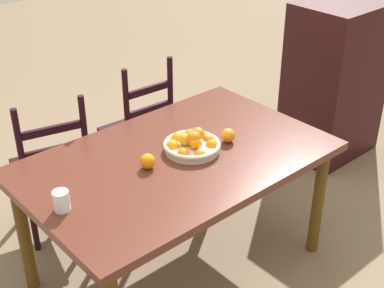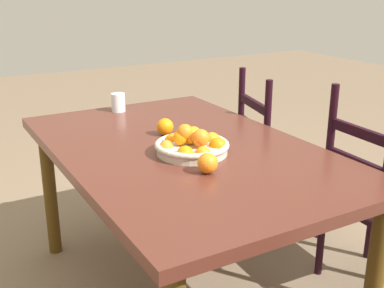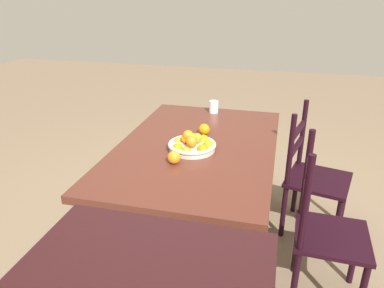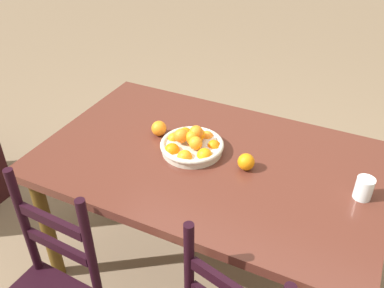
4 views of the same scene
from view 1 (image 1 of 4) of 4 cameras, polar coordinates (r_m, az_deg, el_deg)
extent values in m
plane|color=#79644D|center=(3.22, -1.42, -12.66)|extent=(12.00, 12.00, 0.00)
cube|color=#51261C|center=(2.79, -1.61, -1.67)|extent=(1.56, 0.99, 0.04)
cylinder|color=#4E3510|center=(3.20, 13.04, -5.88)|extent=(0.07, 0.07, 0.70)
cylinder|color=#4E3510|center=(3.00, -17.14, -9.15)|extent=(0.07, 0.07, 0.70)
cylinder|color=#4E3510|center=(3.64, 2.74, -0.36)|extent=(0.07, 0.07, 0.70)
cube|color=black|center=(3.69, -5.81, 1.31)|extent=(0.41, 0.41, 0.03)
cylinder|color=black|center=(4.00, -4.98, 0.14)|extent=(0.04, 0.04, 0.41)
cylinder|color=black|center=(3.85, -9.08, -1.38)|extent=(0.04, 0.04, 0.41)
cylinder|color=black|center=(3.76, -2.13, -1.81)|extent=(0.04, 0.04, 0.41)
cylinder|color=black|center=(3.61, -6.38, -3.52)|extent=(0.04, 0.04, 0.41)
cylinder|color=black|center=(3.53, -2.27, 5.07)|extent=(0.04, 0.04, 0.53)
cylinder|color=black|center=(3.36, -6.84, 3.57)|extent=(0.04, 0.04, 0.53)
cube|color=black|center=(3.46, -4.47, 3.62)|extent=(0.30, 0.04, 0.04)
cube|color=black|center=(3.41, -4.56, 5.68)|extent=(0.30, 0.04, 0.04)
cube|color=black|center=(3.39, -14.53, -2.47)|extent=(0.50, 0.50, 0.03)
cylinder|color=black|center=(3.68, -12.14, -3.33)|extent=(0.04, 0.04, 0.41)
cylinder|color=black|center=(3.63, -17.56, -4.68)|extent=(0.04, 0.04, 0.41)
cylinder|color=black|center=(3.39, -10.37, -6.28)|extent=(0.04, 0.04, 0.41)
cylinder|color=black|center=(3.34, -16.26, -7.81)|extent=(0.04, 0.04, 0.41)
cylinder|color=black|center=(3.14, -11.14, 0.82)|extent=(0.04, 0.04, 0.50)
cylinder|color=black|center=(3.08, -17.49, -0.69)|extent=(0.04, 0.04, 0.50)
cube|color=black|center=(3.13, -14.19, -0.62)|extent=(0.32, 0.10, 0.04)
cube|color=black|center=(3.07, -14.47, 1.42)|extent=(0.32, 0.10, 0.04)
cube|color=black|center=(4.19, 14.68, 6.44)|extent=(0.65, 0.50, 1.17)
cylinder|color=beige|center=(2.81, 0.00, -0.38)|extent=(0.28, 0.28, 0.04)
torus|color=beige|center=(2.80, 0.00, -0.05)|extent=(0.30, 0.30, 0.02)
sphere|color=orange|center=(2.86, 1.67, 0.46)|extent=(0.06, 0.06, 0.06)
sphere|color=orange|center=(2.89, -0.15, 0.91)|extent=(0.07, 0.07, 0.07)
sphere|color=orange|center=(2.86, -1.54, 0.57)|extent=(0.07, 0.07, 0.07)
sphere|color=orange|center=(2.79, -2.07, -0.28)|extent=(0.07, 0.07, 0.07)
sphere|color=orange|center=(2.73, -0.97, -1.08)|extent=(0.06, 0.06, 0.06)
sphere|color=orange|center=(2.72, 0.84, -1.12)|extent=(0.06, 0.06, 0.06)
sphere|color=orange|center=(2.80, 2.09, -0.18)|extent=(0.06, 0.06, 0.06)
sphere|color=orange|center=(2.75, 0.25, 0.66)|extent=(0.07, 0.07, 0.07)
sphere|color=orange|center=(2.75, 0.36, 0.10)|extent=(0.06, 0.06, 0.06)
sphere|color=orange|center=(2.78, -0.10, 0.47)|extent=(0.06, 0.06, 0.06)
sphere|color=orange|center=(2.78, -0.03, 0.69)|extent=(0.06, 0.06, 0.06)
sphere|color=orange|center=(2.79, -0.80, 0.51)|extent=(0.06, 0.06, 0.06)
sphere|color=orange|center=(2.82, 0.61, 1.10)|extent=(0.07, 0.07, 0.07)
sphere|color=orange|center=(2.89, 3.79, 0.90)|extent=(0.08, 0.08, 0.08)
sphere|color=orange|center=(2.67, -4.66, -1.81)|extent=(0.08, 0.08, 0.08)
cylinder|color=silver|center=(2.43, -13.51, -5.80)|extent=(0.07, 0.07, 0.10)
camera|label=2|loc=(3.43, 32.76, 12.31)|focal=45.90mm
camera|label=3|loc=(4.34, 17.05, 21.90)|focal=34.35mm
camera|label=4|loc=(3.40, -27.73, 21.86)|focal=38.93mm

